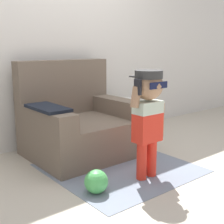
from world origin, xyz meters
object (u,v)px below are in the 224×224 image
object	(u,v)px
side_table	(125,114)
person_child	(148,108)
toy_ball	(96,182)
armchair	(80,124)

from	to	relation	value
side_table	person_child	bearing A→B (deg)	-123.32
person_child	toy_ball	world-z (taller)	person_child
armchair	side_table	size ratio (longest dim) A/B	2.33
armchair	person_child	world-z (taller)	armchair
side_table	toy_ball	xyz separation A→B (m)	(-1.26, -1.07, -0.20)
side_table	armchair	bearing A→B (deg)	-168.50
armchair	person_child	bearing A→B (deg)	-84.45
side_table	toy_ball	size ratio (longest dim) A/B	2.54
armchair	toy_ball	xyz separation A→B (m)	(-0.44, -0.90, -0.23)
side_table	toy_ball	world-z (taller)	side_table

